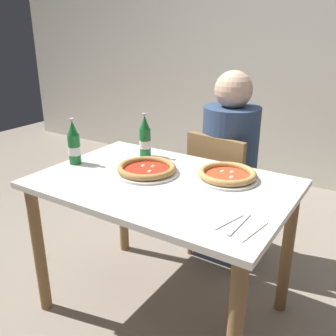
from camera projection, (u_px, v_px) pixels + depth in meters
ground_plane at (163, 307)px, 2.04m from camera, size 8.00×8.00×0.00m
back_wall_tiled at (298, 43)px, 3.31m from camera, size 7.00×0.10×2.60m
dining_table_main at (162, 203)px, 1.81m from camera, size 1.20×0.80×0.75m
chair_behind_table at (223, 190)px, 2.32m from camera, size 0.45×0.45×0.85m
diner_seated at (228, 173)px, 2.32m from camera, size 0.34×0.34×1.21m
pizza_margherita_near at (227, 175)px, 1.79m from camera, size 0.30×0.30×0.04m
pizza_marinara_far at (147, 169)px, 1.86m from camera, size 0.32×0.32×0.04m
beer_bottle_left at (74, 145)px, 1.96m from camera, size 0.07×0.07×0.25m
beer_bottle_center at (145, 139)px, 2.07m from camera, size 0.07×0.07×0.25m
napkin_with_cutlery at (234, 224)px, 1.38m from camera, size 0.21×0.21×0.01m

